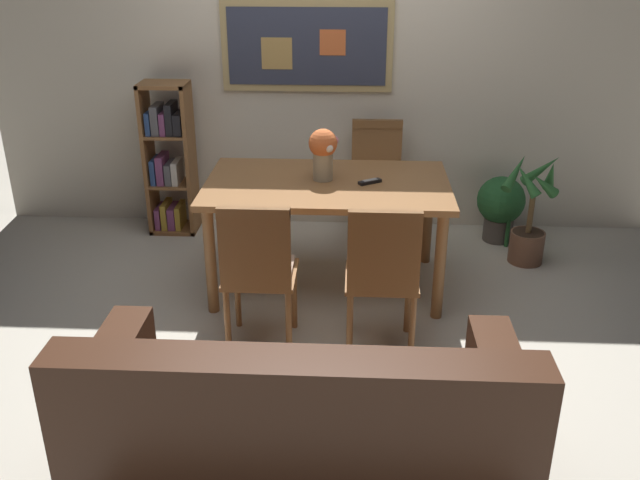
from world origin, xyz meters
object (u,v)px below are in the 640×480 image
object	(u,v)px
flower_vase	(323,150)
potted_ivy	(501,205)
dining_table	(327,195)
dining_chair_far_right	(376,171)
leather_couch	(300,432)
bookshelf	(169,161)
potted_palm	(530,220)
dining_chair_near_right	(382,269)
tv_remote	(370,182)
dining_chair_near_left	(258,265)

from	to	relation	value
flower_vase	potted_ivy	bearing A→B (deg)	30.20
dining_table	dining_chair_far_right	bearing A→B (deg)	67.96
leather_couch	bookshelf	world-z (taller)	bookshelf
dining_table	potted_palm	size ratio (longest dim) A/B	1.94
dining_chair_near_right	tv_remote	xyz separation A→B (m)	(-0.06, 0.82, 0.21)
dining_table	tv_remote	distance (m)	0.29
bookshelf	potted_ivy	world-z (taller)	bookshelf
dining_table	bookshelf	distance (m)	1.55
dining_chair_near_right	potted_ivy	world-z (taller)	dining_chair_near_right
potted_palm	leather_couch	bearing A→B (deg)	-121.74
bookshelf	flower_vase	bearing A→B (deg)	-34.24
leather_couch	flower_vase	bearing A→B (deg)	90.06
leather_couch	potted_ivy	world-z (taller)	leather_couch
flower_vase	tv_remote	xyz separation A→B (m)	(0.30, -0.06, -0.18)
dining_chair_near_left	flower_vase	distance (m)	1.00
dining_chair_near_left	tv_remote	distance (m)	1.03
dining_chair_far_right	potted_ivy	world-z (taller)	dining_chair_far_right
flower_vase	dining_chair_far_right	bearing A→B (deg)	65.07
dining_chair_near_right	tv_remote	world-z (taller)	dining_chair_near_right
bookshelf	tv_remote	world-z (taller)	bookshelf
potted_ivy	potted_palm	distance (m)	0.40
potted_ivy	bookshelf	bearing A→B (deg)	178.36
leather_couch	bookshelf	bearing A→B (deg)	113.91
dining_table	potted_palm	bearing A→B (deg)	17.01
dining_table	dining_chair_near_left	world-z (taller)	dining_chair_near_left
dining_chair_far_right	flower_vase	world-z (taller)	flower_vase
dining_table	leather_couch	bearing A→B (deg)	-90.82
leather_couch	tv_remote	size ratio (longest dim) A/B	11.63
tv_remote	bookshelf	bearing A→B (deg)	149.60
leather_couch	flower_vase	world-z (taller)	flower_vase
dining_chair_near_left	bookshelf	size ratio (longest dim) A/B	0.77
flower_vase	dining_chair_near_right	bearing A→B (deg)	-67.47
dining_chair_far_right	potted_palm	bearing A→B (deg)	-20.14
dining_chair_near_right	bookshelf	bearing A→B (deg)	132.99
bookshelf	tv_remote	xyz separation A→B (m)	(1.54, -0.90, 0.17)
dining_chair_near_left	potted_palm	bearing A→B (deg)	35.43
dining_chair_near_left	potted_ivy	xyz separation A→B (m)	(1.64, 1.64, -0.25)
dining_chair_near_left	tv_remote	world-z (taller)	dining_chair_near_left
dining_chair_far_right	leather_couch	world-z (taller)	dining_chair_far_right
dining_chair_near_right	potted_ivy	distance (m)	1.92
potted_ivy	potted_palm	xyz separation A→B (m)	(0.13, -0.38, 0.03)
dining_chair_near_left	potted_ivy	bearing A→B (deg)	45.00
dining_chair_near_right	flower_vase	distance (m)	1.03
dining_chair_near_right	dining_table	bearing A→B (deg)	111.89
bookshelf	tv_remote	distance (m)	1.80
dining_chair_far_right	potted_palm	world-z (taller)	dining_chair_far_right
dining_chair_near_left	bookshelf	xyz separation A→B (m)	(-0.93, 1.71, 0.04)
dining_chair_near_left	tv_remote	size ratio (longest dim) A/B	5.88
dining_chair_far_right	tv_remote	distance (m)	0.88
dining_chair_near_right	potted_palm	bearing A→B (deg)	49.28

